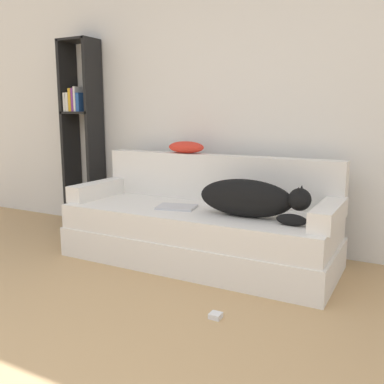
{
  "coord_description": "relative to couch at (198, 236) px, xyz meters",
  "views": [
    {
      "loc": [
        1.32,
        -0.7,
        1.19
      ],
      "look_at": [
        -0.22,
        2.14,
        0.59
      ],
      "focal_mm": 40.0,
      "sensor_mm": 36.0,
      "label": 1
    }
  ],
  "objects": [
    {
      "name": "couch_arm_left",
      "position": [
        -1.01,
        -0.01,
        0.29
      ],
      "size": [
        0.15,
        0.65,
        0.14
      ],
      "color": "silver",
      "rests_on": "couch"
    },
    {
      "name": "couch",
      "position": [
        0.0,
        0.0,
        0.0
      ],
      "size": [
        2.18,
        0.84,
        0.44
      ],
      "color": "silver",
      "rests_on": "ground_plane"
    },
    {
      "name": "wall_back",
      "position": [
        0.22,
        0.65,
        1.13
      ],
      "size": [
        8.19,
        0.06,
        2.7
      ],
      "color": "silver",
      "rests_on": "ground_plane"
    },
    {
      "name": "dog",
      "position": [
        0.47,
        -0.07,
        0.36
      ],
      "size": [
        0.84,
        0.24,
        0.28
      ],
      "color": "black",
      "rests_on": "couch"
    },
    {
      "name": "couch_arm_right",
      "position": [
        1.01,
        -0.01,
        0.29
      ],
      "size": [
        0.15,
        0.65,
        0.14
      ],
      "color": "silver",
      "rests_on": "couch"
    },
    {
      "name": "couch_backrest",
      "position": [
        0.0,
        0.35,
        0.42
      ],
      "size": [
        2.14,
        0.15,
        0.4
      ],
      "color": "silver",
      "rests_on": "couch"
    },
    {
      "name": "power_adapter",
      "position": [
        0.55,
        -0.82,
        -0.2
      ],
      "size": [
        0.07,
        0.07,
        0.03
      ],
      "color": "silver",
      "rests_on": "ground_plane"
    },
    {
      "name": "laptop",
      "position": [
        -0.16,
        -0.07,
        0.23
      ],
      "size": [
        0.34,
        0.28,
        0.02
      ],
      "rotation": [
        0.0,
        0.0,
        0.24
      ],
      "color": "#B7B7BC",
      "rests_on": "couch"
    },
    {
      "name": "throw_pillow",
      "position": [
        -0.31,
        0.37,
        0.68
      ],
      "size": [
        0.34,
        0.2,
        0.1
      ],
      "color": "red",
      "rests_on": "couch_backrest"
    },
    {
      "name": "bookshelf",
      "position": [
        -1.62,
        0.47,
        0.86
      ],
      "size": [
        0.38,
        0.26,
        1.92
      ],
      "color": "black",
      "rests_on": "ground_plane"
    }
  ]
}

